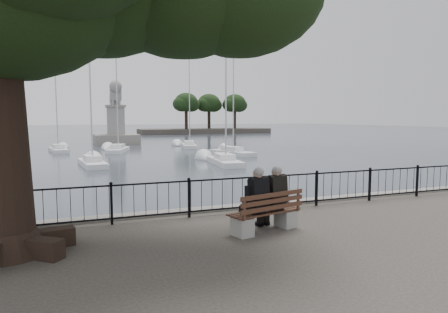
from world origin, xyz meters
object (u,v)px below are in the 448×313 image
person_left (254,202)px  lion_monument (116,128)px  person_right (272,200)px  bench (266,217)px

person_left → lion_monument: (1.98, 49.33, 0.49)m
person_left → person_right: same height
bench → person_right: bearing=33.7°
person_left → person_right: (0.54, 0.13, 0.00)m
person_left → lion_monument: bearing=87.7°
person_right → lion_monument: bearing=88.3°
bench → lion_monument: bearing=88.0°
person_right → lion_monument: 49.22m
lion_monument → bench: bearing=-92.0°
bench → lion_monument: lion_monument is taller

